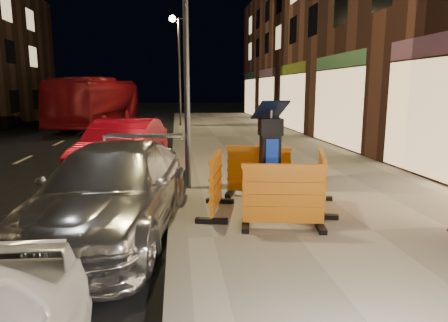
{
  "coord_description": "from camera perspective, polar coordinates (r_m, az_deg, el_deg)",
  "views": [
    {
      "loc": [
        0.02,
        -5.55,
        2.31
      ],
      "look_at": [
        0.8,
        1.0,
        1.1
      ],
      "focal_mm": 32.0,
      "sensor_mm": 36.0,
      "label": 1
    }
  ],
  "objects": [
    {
      "name": "bus_doubledecker",
      "position": [
        25.65,
        -17.33,
        4.73
      ],
      "size": [
        3.81,
        10.68,
        2.91
      ],
      "primitive_type": "imported",
      "rotation": [
        0.0,
        0.0,
        -0.13
      ],
      "color": "maroon",
      "rests_on": "ground"
    },
    {
      "name": "street_lamp_mid",
      "position": [
        8.6,
        -5.43,
        15.95
      ],
      "size": [
        0.12,
        0.12,
        6.0
      ],
      "primitive_type": "cylinder",
      "color": "#3F3F44",
      "rests_on": "sidewalk"
    },
    {
      "name": "barrier_kerbside",
      "position": [
        6.96,
        -1.15,
        -3.3
      ],
      "size": [
        0.82,
        1.4,
        1.03
      ],
      "primitive_type": "cube",
      "rotation": [
        0.0,
        0.0,
        1.35
      ],
      "color": "orange",
      "rests_on": "sidewalk"
    },
    {
      "name": "barrier_bldgside",
      "position": [
        7.39,
        13.7,
        -2.8
      ],
      "size": [
        0.9,
        1.42,
        1.03
      ],
      "primitive_type": "cube",
      "rotation": [
        0.0,
        0.0,
        1.28
      ],
      "color": "orange",
      "rests_on": "sidewalk"
    },
    {
      "name": "street_lamp_far",
      "position": [
        23.57,
        -6.36,
        12.35
      ],
      "size": [
        0.12,
        0.12,
        6.0
      ],
      "primitive_type": "cylinder",
      "color": "#3F3F44",
      "rests_on": "sidewalk"
    },
    {
      "name": "barrier_front",
      "position": [
        6.22,
        8.5,
        -5.07
      ],
      "size": [
        1.39,
        0.76,
        1.03
      ],
      "primitive_type": "cube",
      "rotation": [
        0.0,
        0.0,
        -0.17
      ],
      "color": "orange",
      "rests_on": "sidewalk"
    },
    {
      "name": "sidewalk",
      "position": [
        6.68,
        20.46,
        -9.82
      ],
      "size": [
        6.0,
        60.0,
        0.15
      ],
      "primitive_type": "cube",
      "color": "gray",
      "rests_on": "ground"
    },
    {
      "name": "barrier_back",
      "position": [
        8.02,
        4.96,
        -1.51
      ],
      "size": [
        1.42,
        0.92,
        1.03
      ],
      "primitive_type": "cube",
      "rotation": [
        0.0,
        0.0,
        -0.31
      ],
      "color": "orange",
      "rests_on": "sidewalk"
    },
    {
      "name": "parking_kiosk",
      "position": [
        7.03,
        6.57,
        0.15
      ],
      "size": [
        0.71,
        0.71,
        1.84
      ],
      "primitive_type": "cube",
      "rotation": [
        0.0,
        0.0,
        -0.26
      ],
      "color": "black",
      "rests_on": "sidewalk"
    },
    {
      "name": "car_silver",
      "position": [
        6.81,
        -15.32,
        -9.81
      ],
      "size": [
        2.66,
        5.08,
        1.4
      ],
      "primitive_type": "imported",
      "rotation": [
        0.0,
        0.0,
        -0.15
      ],
      "color": "silver",
      "rests_on": "ground"
    },
    {
      "name": "car_red",
      "position": [
        11.2,
        -14.02,
        -1.84
      ],
      "size": [
        2.27,
        4.68,
        1.48
      ],
      "primitive_type": "imported",
      "rotation": [
        0.0,
        0.0,
        -0.16
      ],
      "color": "#AA081D",
      "rests_on": "ground"
    },
    {
      "name": "ground_plane",
      "position": [
        6.01,
        -6.61,
        -12.27
      ],
      "size": [
        120.0,
        120.0,
        0.0
      ],
      "primitive_type": "plane",
      "color": "black",
      "rests_on": "ground"
    },
    {
      "name": "kerb",
      "position": [
        5.98,
        -6.63,
        -11.6
      ],
      "size": [
        0.3,
        60.0,
        0.15
      ],
      "primitive_type": "cube",
      "color": "slate",
      "rests_on": "ground"
    }
  ]
}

